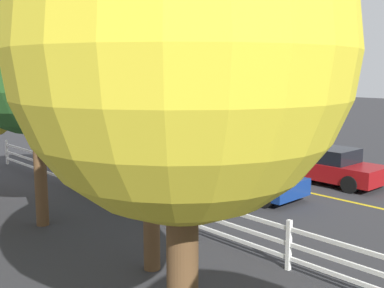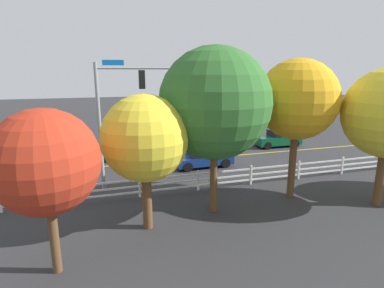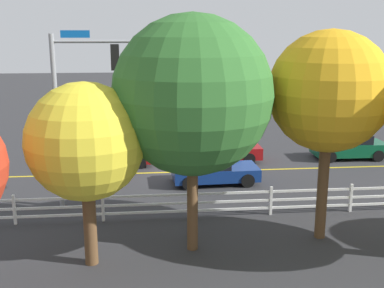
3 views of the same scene
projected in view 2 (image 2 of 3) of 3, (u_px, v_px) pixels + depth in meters
ground_plane at (177, 160)px, 22.93m from camera, size 120.00×120.00×0.00m
lane_center_stripe at (226, 156)px, 24.04m from camera, size 28.00×0.16×0.01m
signal_assembly at (133, 100)px, 16.77m from camera, size 6.41×0.38×7.07m
car_0 at (202, 157)px, 21.37m from camera, size 4.08×2.03×1.35m
car_1 at (278, 139)px, 27.09m from camera, size 4.00×1.90×1.43m
car_2 at (197, 144)px, 25.13m from camera, size 4.63×1.91×1.41m
car_3 at (127, 149)px, 23.35m from camera, size 4.04×1.87×1.43m
white_rail_fence at (251, 175)px, 17.95m from camera, size 26.10×0.10×1.15m
tree_0 at (215, 104)px, 13.47m from camera, size 4.98×4.98×7.61m
tree_2 at (45, 163)px, 9.37m from camera, size 3.33×3.33×5.46m
tree_4 at (297, 100)px, 15.17m from camera, size 4.00×4.00×7.13m
tree_5 at (145, 139)px, 12.21m from camera, size 3.52×3.52×5.66m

